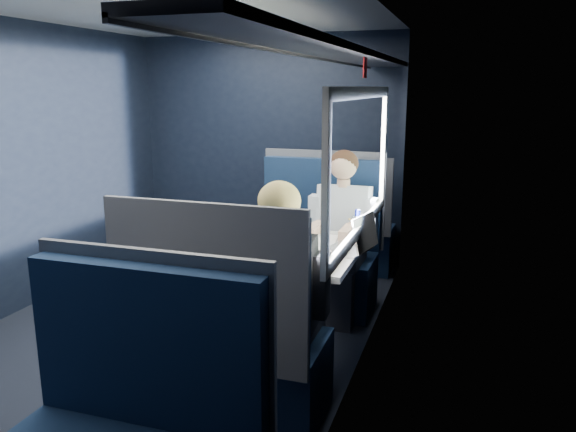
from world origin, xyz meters
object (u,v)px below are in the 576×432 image
(man, at_px, (341,228))
(bottle_small, at_px, (357,229))
(table, at_px, (307,260))
(seat_bay_far, at_px, (229,347))
(cup, at_px, (361,229))
(woman, at_px, (282,287))
(seat_row_front, at_px, (340,230))
(seat_bay_near, at_px, (313,255))
(laptop, at_px, (355,241))

(man, bearing_deg, bottle_small, -65.62)
(table, bearing_deg, man, 84.48)
(table, bearing_deg, seat_bay_far, -101.78)
(bottle_small, distance_m, cup, 0.24)
(woman, relative_size, bottle_small, 5.55)
(woman, bearing_deg, table, 95.45)
(woman, bearing_deg, man, 90.00)
(seat_row_front, bearing_deg, bottle_small, -73.44)
(seat_bay_far, relative_size, woman, 0.95)
(seat_row_front, bearing_deg, table, -84.20)
(seat_row_front, bearing_deg, seat_bay_far, -90.00)
(seat_bay_near, relative_size, cup, 14.17)
(woman, xyz_separation_m, cup, (0.20, 1.15, 0.06))
(bottle_small, height_order, cup, bottle_small)
(man, relative_size, bottle_small, 5.55)
(seat_bay_near, height_order, seat_row_front, seat_bay_near)
(seat_bay_far, xyz_separation_m, man, (0.25, 1.57, 0.30))
(table, distance_m, man, 0.70)
(laptop, bearing_deg, seat_row_front, 105.74)
(seat_row_front, bearing_deg, laptop, -74.26)
(man, bearing_deg, seat_row_front, 102.83)
(seat_row_front, height_order, laptop, seat_row_front)
(woman, relative_size, cup, 14.87)
(table, height_order, woman, woman)
(seat_row_front, distance_m, cup, 1.48)
(seat_bay_near, distance_m, seat_bay_far, 1.74)
(seat_bay_far, bearing_deg, seat_bay_near, 90.50)
(woman, relative_size, laptop, 3.57)
(table, bearing_deg, seat_bay_near, 102.85)
(seat_bay_near, bearing_deg, man, -32.28)
(seat_row_front, distance_m, woman, 2.54)
(table, relative_size, bottle_small, 4.20)
(cup, bearing_deg, bottle_small, -85.72)
(seat_bay_far, bearing_deg, seat_row_front, 90.00)
(man, distance_m, woman, 1.41)
(table, xyz_separation_m, woman, (0.07, -0.71, 0.06))
(table, height_order, cup, cup)
(seat_bay_near, xyz_separation_m, man, (0.27, -0.17, 0.29))
(man, relative_size, woman, 1.00)
(man, relative_size, laptop, 3.57)
(table, distance_m, laptop, 0.35)
(seat_row_front, bearing_deg, woman, -84.30)
(table, relative_size, cup, 11.25)
(seat_bay_far, bearing_deg, table, 78.22)
(woman, bearing_deg, seat_bay_far, -146.18)
(seat_bay_near, relative_size, man, 0.95)
(seat_bay_near, xyz_separation_m, bottle_small, (0.49, -0.66, 0.42))
(table, bearing_deg, cup, 58.24)
(laptop, bearing_deg, man, 110.36)
(laptop, relative_size, bottle_small, 1.56)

